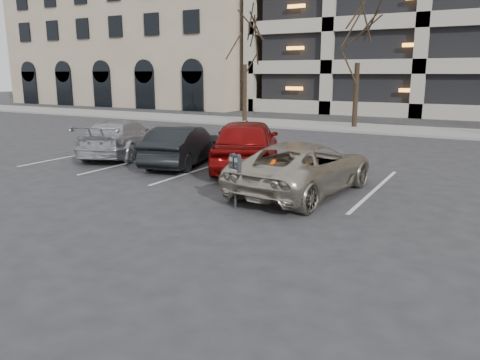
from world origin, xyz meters
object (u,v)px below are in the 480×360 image
tree_b (360,21)px  parking_meter (235,168)px  car_dark (182,145)px  tree_a (245,28)px  car_red (246,143)px  car_silver (122,138)px  suv_silver (304,167)px

tree_b → parking_meter: 17.85m
tree_b → car_dark: bearing=-99.1°
tree_a → car_red: bearing=-61.4°
tree_a → car_dark: size_ratio=1.97×
car_red → car_silver: 5.27m
suv_silver → car_silver: (-8.02, 1.94, 0.02)m
tree_a → suv_silver: bearing=-56.7°
tree_a → parking_meter: bearing=-62.2°
car_red → car_silver: car_red is taller
tree_a → car_red: (7.06, -12.92, -4.91)m
car_red → car_silver: bearing=-22.5°
parking_meter → car_silver: 8.29m
tree_a → car_dark: bearing=-70.1°
car_dark → car_silver: (-3.06, 0.38, 0.02)m
car_red → car_dark: size_ratio=1.21×
parking_meter → car_dark: (-4.15, 3.71, -0.29)m
suv_silver → car_dark: 5.20m
tree_b → car_silver: tree_b is taller
car_dark → car_silver: 3.08m
tree_b → car_dark: 14.47m
suv_silver → car_red: car_red is taller
suv_silver → car_silver: size_ratio=1.07×
parking_meter → car_dark: car_dark is taller
parking_meter → car_red: bearing=136.4°
tree_b → car_silver: (-5.21, -12.99, -5.09)m
tree_b → car_red: (0.06, -12.92, -4.94)m
tree_a → car_dark: tree_a is taller
tree_b → car_red: size_ratio=1.63×
car_red → car_dark: bearing=-11.8°
tree_b → suv_silver: bearing=-79.3°
suv_silver → car_red: bearing=-29.7°
suv_silver → tree_a: bearing=-50.3°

